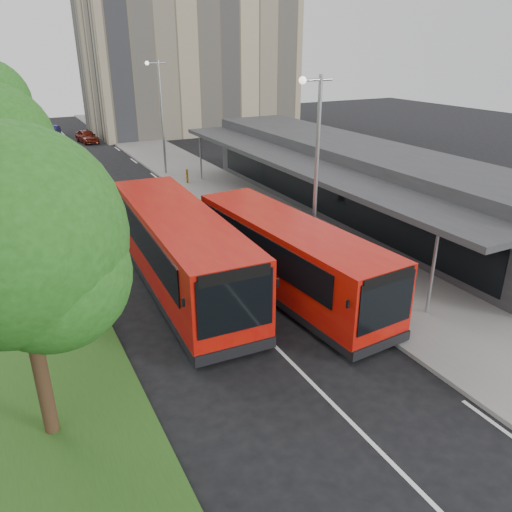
{
  "coord_description": "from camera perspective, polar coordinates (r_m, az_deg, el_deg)",
  "views": [
    {
      "loc": [
        -7.01,
        -14.25,
        9.17
      ],
      "look_at": [
        1.33,
        1.71,
        1.5
      ],
      "focal_mm": 35.0,
      "sensor_mm": 36.0,
      "label": 1
    }
  ],
  "objects": [
    {
      "name": "pavement",
      "position": [
        37.75,
        -6.66,
        8.97
      ],
      "size": [
        5.0,
        80.0,
        0.15
      ],
      "primitive_type": "cube",
      "color": "slate",
      "rests_on": "ground"
    },
    {
      "name": "kerb_dashes",
      "position": [
        36.0,
        -10.1,
        7.97
      ],
      "size": [
        0.12,
        56.0,
        0.01
      ],
      "color": "silver",
      "rests_on": "ground"
    },
    {
      "name": "bus_second",
      "position": [
        19.86,
        -8.73,
        0.59
      ],
      "size": [
        3.42,
        11.58,
        3.25
      ],
      "rotation": [
        0.0,
        0.0,
        -0.04
      ],
      "color": "#AB0B09",
      "rests_on": "ground"
    },
    {
      "name": "car_near",
      "position": [
        54.25,
        -18.77,
        12.84
      ],
      "size": [
        1.98,
        3.9,
        1.27
      ],
      "primitive_type": "imported",
      "rotation": [
        0.0,
        0.0,
        0.13
      ],
      "color": "#5A160C",
      "rests_on": "ground"
    },
    {
      "name": "ground",
      "position": [
        18.34,
        -1.21,
        -6.93
      ],
      "size": [
        120.0,
        120.0,
        0.0
      ],
      "primitive_type": "plane",
      "color": "black",
      "rests_on": "ground"
    },
    {
      "name": "tree_near",
      "position": [
        12.03,
        -25.8,
        0.63
      ],
      "size": [
        4.86,
        4.86,
        7.82
      ],
      "color": "#352515",
      "rests_on": "ground"
    },
    {
      "name": "office_block",
      "position": [
        60.05,
        -7.69,
        22.72
      ],
      "size": [
        22.0,
        12.0,
        18.0
      ],
      "primitive_type": "cube",
      "color": "tan",
      "rests_on": "ground"
    },
    {
      "name": "bus_main",
      "position": [
        19.42,
        3.76,
        -0.22
      ],
      "size": [
        3.34,
        10.55,
        2.94
      ],
      "rotation": [
        0.0,
        0.0,
        0.07
      ],
      "color": "#AB0B09",
      "rests_on": "ground"
    },
    {
      "name": "lamp_post_near",
      "position": [
        20.19,
        6.75,
        10.18
      ],
      "size": [
        1.44,
        0.28,
        8.0
      ],
      "color": "gray",
      "rests_on": "pavement"
    },
    {
      "name": "station_building",
      "position": [
        29.41,
        10.97,
        8.63
      ],
      "size": [
        7.7,
        26.0,
        4.0
      ],
      "color": "#2B2B2D",
      "rests_on": "ground"
    },
    {
      "name": "litter_bin",
      "position": [
        28.44,
        -0.7,
        5.45
      ],
      "size": [
        0.48,
        0.48,
        0.82
      ],
      "primitive_type": "cylinder",
      "rotation": [
        0.0,
        0.0,
        -0.06
      ],
      "color": "#3D2719",
      "rests_on": "pavement"
    },
    {
      "name": "grass_verge",
      "position": [
        35.45,
        -26.7,
        5.68
      ],
      "size": [
        5.0,
        80.0,
        0.1
      ],
      "primitive_type": "cube",
      "color": "#264F19",
      "rests_on": "ground"
    },
    {
      "name": "car_far",
      "position": [
        58.53,
        -22.33,
        12.99
      ],
      "size": [
        2.31,
        3.85,
        1.2
      ],
      "primitive_type": "imported",
      "rotation": [
        0.0,
        0.0,
        -0.31
      ],
      "color": "navy",
      "rests_on": "ground"
    },
    {
      "name": "lane_centre_line",
      "position": [
        31.45,
        -13.54,
        5.48
      ],
      "size": [
        0.12,
        70.0,
        0.01
      ],
      "primitive_type": "cube",
      "color": "silver",
      "rests_on": "ground"
    },
    {
      "name": "lamp_post_far",
      "position": [
        38.18,
        -10.87,
        15.98
      ],
      "size": [
        1.44,
        0.28,
        8.0
      ],
      "color": "gray",
      "rests_on": "pavement"
    },
    {
      "name": "bollard",
      "position": [
        35.79,
        -7.88,
        9.04
      ],
      "size": [
        0.2,
        0.2,
        0.95
      ],
      "primitive_type": "cylinder",
      "rotation": [
        0.0,
        0.0,
        0.4
      ],
      "color": "orange",
      "rests_on": "pavement"
    }
  ]
}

